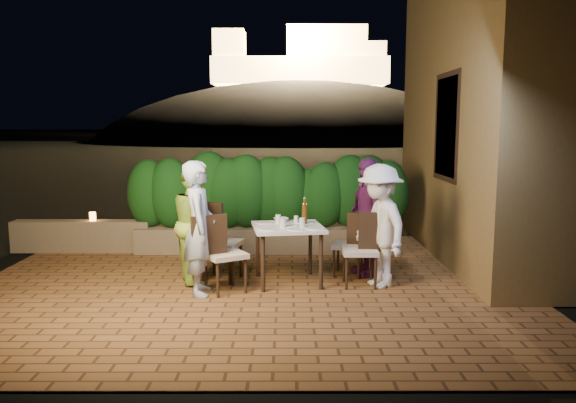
{
  "coord_description": "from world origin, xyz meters",
  "views": [
    {
      "loc": [
        0.5,
        -6.58,
        2.04
      ],
      "look_at": [
        0.52,
        0.58,
        1.05
      ],
      "focal_mm": 35.0,
      "sensor_mm": 36.0,
      "label": 1
    }
  ],
  "objects_px": {
    "diner_white": "(380,226)",
    "beer_bottle": "(305,211)",
    "chair_left_front": "(225,253)",
    "chair_right_front": "(360,249)",
    "diner_green": "(196,223)",
    "diner_blue": "(200,228)",
    "chair_left_back": "(221,242)",
    "dining_table": "(288,254)",
    "diner_purple": "(367,217)",
    "bowl": "(281,220)",
    "parapet_lamp": "(93,216)",
    "chair_right_back": "(348,244)"
  },
  "relations": [
    {
      "from": "bowl",
      "to": "diner_white",
      "type": "distance_m",
      "value": 1.33
    },
    {
      "from": "chair_right_front",
      "to": "diner_green",
      "type": "relative_size",
      "value": 0.61
    },
    {
      "from": "dining_table",
      "to": "diner_blue",
      "type": "bearing_deg",
      "value": -156.21
    },
    {
      "from": "dining_table",
      "to": "chair_right_back",
      "type": "height_order",
      "value": "chair_right_back"
    },
    {
      "from": "diner_purple",
      "to": "diner_green",
      "type": "bearing_deg",
      "value": -98.87
    },
    {
      "from": "chair_left_back",
      "to": "diner_white",
      "type": "distance_m",
      "value": 2.06
    },
    {
      "from": "diner_white",
      "to": "diner_purple",
      "type": "bearing_deg",
      "value": 166.74
    },
    {
      "from": "chair_left_back",
      "to": "parapet_lamp",
      "type": "height_order",
      "value": "chair_left_back"
    },
    {
      "from": "diner_green",
      "to": "diner_blue",
      "type": "bearing_deg",
      "value": 175.91
    },
    {
      "from": "diner_white",
      "to": "parapet_lamp",
      "type": "height_order",
      "value": "diner_white"
    },
    {
      "from": "dining_table",
      "to": "chair_left_front",
      "type": "relative_size",
      "value": 0.9
    },
    {
      "from": "chair_left_back",
      "to": "diner_purple",
      "type": "relative_size",
      "value": 0.64
    },
    {
      "from": "beer_bottle",
      "to": "parapet_lamp",
      "type": "height_order",
      "value": "beer_bottle"
    },
    {
      "from": "chair_left_front",
      "to": "diner_white",
      "type": "distance_m",
      "value": 1.95
    },
    {
      "from": "chair_left_front",
      "to": "diner_purple",
      "type": "xyz_separation_m",
      "value": [
        1.84,
        0.79,
        0.32
      ]
    },
    {
      "from": "chair_left_back",
      "to": "diner_green",
      "type": "relative_size",
      "value": 0.67
    },
    {
      "from": "diner_white",
      "to": "diner_purple",
      "type": "height_order",
      "value": "diner_purple"
    },
    {
      "from": "parapet_lamp",
      "to": "diner_white",
      "type": "bearing_deg",
      "value": -24.71
    },
    {
      "from": "chair_right_front",
      "to": "chair_right_back",
      "type": "height_order",
      "value": "chair_right_front"
    },
    {
      "from": "dining_table",
      "to": "chair_right_front",
      "type": "bearing_deg",
      "value": -8.44
    },
    {
      "from": "chair_left_front",
      "to": "parapet_lamp",
      "type": "bearing_deg",
      "value": 106.79
    },
    {
      "from": "dining_table",
      "to": "chair_right_front",
      "type": "distance_m",
      "value": 0.92
    },
    {
      "from": "chair_left_back",
      "to": "diner_purple",
      "type": "height_order",
      "value": "diner_purple"
    },
    {
      "from": "diner_white",
      "to": "beer_bottle",
      "type": "bearing_deg",
      "value": -126.79
    },
    {
      "from": "beer_bottle",
      "to": "chair_left_back",
      "type": "height_order",
      "value": "beer_bottle"
    },
    {
      "from": "chair_left_back",
      "to": "diner_white",
      "type": "xyz_separation_m",
      "value": [
        2.02,
        -0.29,
        0.26
      ]
    },
    {
      "from": "beer_bottle",
      "to": "bowl",
      "type": "relative_size",
      "value": 1.82
    },
    {
      "from": "chair_left_front",
      "to": "chair_left_back",
      "type": "xyz_separation_m",
      "value": [
        -0.11,
        0.52,
        0.03
      ]
    },
    {
      "from": "chair_left_back",
      "to": "chair_right_back",
      "type": "xyz_separation_m",
      "value": [
        1.69,
        0.23,
        -0.08
      ]
    },
    {
      "from": "chair_left_front",
      "to": "diner_blue",
      "type": "height_order",
      "value": "diner_blue"
    },
    {
      "from": "dining_table",
      "to": "diner_blue",
      "type": "relative_size",
      "value": 0.54
    },
    {
      "from": "chair_right_back",
      "to": "diner_blue",
      "type": "bearing_deg",
      "value": 38.8
    },
    {
      "from": "diner_white",
      "to": "chair_left_front",
      "type": "bearing_deg",
      "value": -103.87
    },
    {
      "from": "dining_table",
      "to": "parapet_lamp",
      "type": "relative_size",
      "value": 6.23
    },
    {
      "from": "diner_blue",
      "to": "chair_left_back",
      "type": "bearing_deg",
      "value": -23.3
    },
    {
      "from": "beer_bottle",
      "to": "diner_purple",
      "type": "distance_m",
      "value": 0.91
    },
    {
      "from": "chair_left_front",
      "to": "diner_white",
      "type": "xyz_separation_m",
      "value": [
        1.91,
        0.23,
        0.29
      ]
    },
    {
      "from": "parapet_lamp",
      "to": "diner_purple",
      "type": "bearing_deg",
      "value": -18.56
    },
    {
      "from": "chair_right_back",
      "to": "bowl",
      "type": "bearing_deg",
      "value": 17.07
    },
    {
      "from": "dining_table",
      "to": "diner_green",
      "type": "bearing_deg",
      "value": 175.03
    },
    {
      "from": "bowl",
      "to": "diner_purple",
      "type": "bearing_deg",
      "value": 3.57
    },
    {
      "from": "diner_purple",
      "to": "beer_bottle",
      "type": "bearing_deg",
      "value": -87.84
    },
    {
      "from": "chair_left_back",
      "to": "diner_blue",
      "type": "height_order",
      "value": "diner_blue"
    },
    {
      "from": "chair_right_front",
      "to": "diner_white",
      "type": "height_order",
      "value": "diner_white"
    },
    {
      "from": "beer_bottle",
      "to": "diner_white",
      "type": "bearing_deg",
      "value": -16.1
    },
    {
      "from": "diner_green",
      "to": "chair_right_back",
      "type": "bearing_deg",
      "value": -99.87
    },
    {
      "from": "dining_table",
      "to": "chair_right_back",
      "type": "bearing_deg",
      "value": 24.13
    },
    {
      "from": "bowl",
      "to": "chair_left_front",
      "type": "relative_size",
      "value": 0.2
    },
    {
      "from": "parapet_lamp",
      "to": "beer_bottle",
      "type": "bearing_deg",
      "value": -26.92
    },
    {
      "from": "diner_blue",
      "to": "diner_white",
      "type": "height_order",
      "value": "diner_blue"
    }
  ]
}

